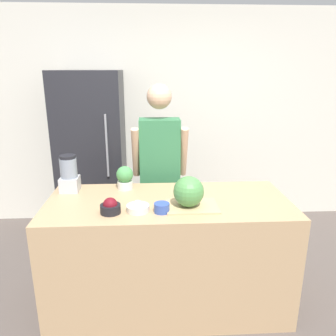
{
  "coord_description": "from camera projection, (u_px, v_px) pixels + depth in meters",
  "views": [
    {
      "loc": [
        -0.13,
        -1.94,
        1.9
      ],
      "look_at": [
        0.0,
        0.45,
        1.17
      ],
      "focal_mm": 35.0,
      "sensor_mm": 36.0,
      "label": 1
    }
  ],
  "objects": [
    {
      "name": "potted_plant",
      "position": [
        125.0,
        177.0,
        2.75
      ],
      "size": [
        0.14,
        0.14,
        0.2
      ],
      "color": "beige",
      "rests_on": "counter_island"
    },
    {
      "name": "bowl_small_blue",
      "position": [
        162.0,
        208.0,
        2.31
      ],
      "size": [
        0.11,
        0.11,
        0.07
      ],
      "color": "#334C9E",
      "rests_on": "counter_island"
    },
    {
      "name": "bowl_cream",
      "position": [
        138.0,
        207.0,
        2.33
      ],
      "size": [
        0.16,
        0.16,
        0.08
      ],
      "color": "beige",
      "rests_on": "counter_island"
    },
    {
      "name": "cutting_board",
      "position": [
        192.0,
        206.0,
        2.41
      ],
      "size": [
        0.38,
        0.28,
        0.01
      ],
      "color": "tan",
      "rests_on": "counter_island"
    },
    {
      "name": "person",
      "position": [
        160.0,
        173.0,
        3.19
      ],
      "size": [
        0.52,
        0.28,
        1.77
      ],
      "color": "#4C608C",
      "rests_on": "ground_plane"
    },
    {
      "name": "blender",
      "position": [
        69.0,
        174.0,
        2.69
      ],
      "size": [
        0.15,
        0.15,
        0.31
      ],
      "color": "#B7B7BC",
      "rests_on": "counter_island"
    },
    {
      "name": "wall_back",
      "position": [
        161.0,
        119.0,
        4.08
      ],
      "size": [
        8.0,
        0.06,
        2.6
      ],
      "color": "silver",
      "rests_on": "ground_plane"
    },
    {
      "name": "refrigerator",
      "position": [
        92.0,
        155.0,
        3.77
      ],
      "size": [
        0.73,
        0.7,
        1.88
      ],
      "color": "#232328",
      "rests_on": "ground_plane"
    },
    {
      "name": "watermelon",
      "position": [
        189.0,
        191.0,
        2.37
      ],
      "size": [
        0.22,
        0.22,
        0.22
      ],
      "color": "#4C8C47",
      "rests_on": "cutting_board"
    },
    {
      "name": "bowl_cherries",
      "position": [
        110.0,
        207.0,
        2.3
      ],
      "size": [
        0.14,
        0.14,
        0.11
      ],
      "color": "black",
      "rests_on": "counter_island"
    },
    {
      "name": "counter_island",
      "position": [
        168.0,
        253.0,
        2.67
      ],
      "size": [
        1.88,
        0.81,
        0.92
      ],
      "color": "tan",
      "rests_on": "ground_plane"
    }
  ]
}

